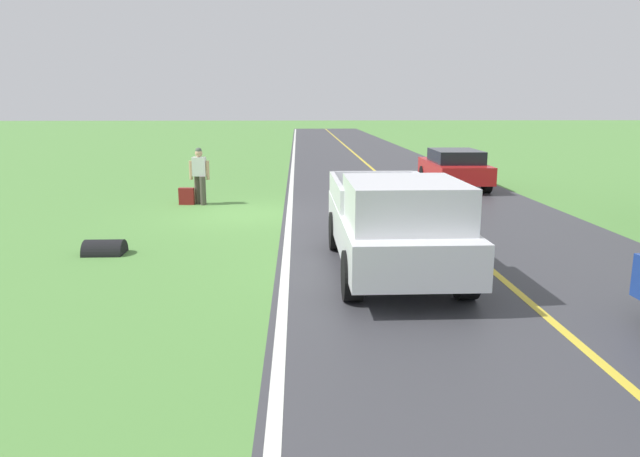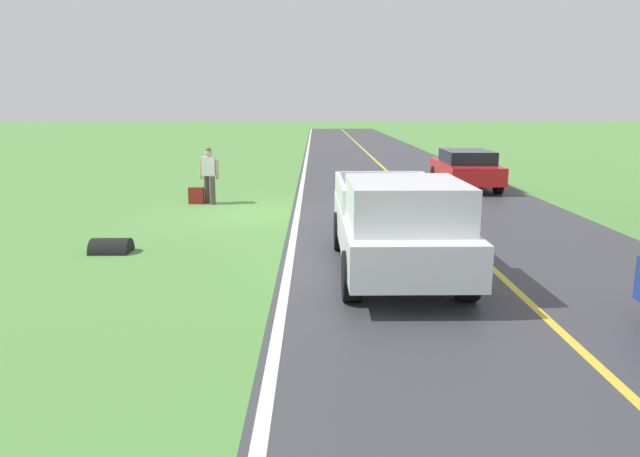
% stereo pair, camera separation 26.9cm
% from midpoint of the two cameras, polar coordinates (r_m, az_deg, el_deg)
% --- Properties ---
extents(ground_plane, '(200.00, 200.00, 0.00)m').
position_cam_midpoint_polar(ground_plane, '(16.39, -7.47, 1.36)').
color(ground_plane, '#568E42').
extents(road_surface, '(8.06, 120.00, 0.00)m').
position_cam_midpoint_polar(road_surface, '(16.68, 9.83, 1.48)').
color(road_surface, '#3D3D42').
rests_on(road_surface, ground).
extents(lane_edge_line, '(0.16, 117.60, 0.00)m').
position_cam_midpoint_polar(lane_edge_line, '(16.32, -3.51, 1.42)').
color(lane_edge_line, silver).
rests_on(lane_edge_line, ground).
extents(lane_centre_line, '(0.14, 117.60, 0.00)m').
position_cam_midpoint_polar(lane_centre_line, '(16.68, 9.83, 1.49)').
color(lane_centre_line, gold).
rests_on(lane_centre_line, ground).
extents(hitchhiker_walking, '(0.62, 0.52, 1.75)m').
position_cam_midpoint_polar(hitchhiker_walking, '(18.27, -12.17, 5.40)').
color(hitchhiker_walking, '#4C473D').
rests_on(hitchhiker_walking, ground).
extents(suitcase_carried, '(0.47, 0.22, 0.52)m').
position_cam_midpoint_polar(suitcase_carried, '(18.38, -13.41, 3.11)').
color(suitcase_carried, maroon).
rests_on(suitcase_carried, ground).
extents(pickup_truck_passing, '(2.13, 5.41, 1.82)m').
position_cam_midpoint_polar(pickup_truck_passing, '(10.44, 6.63, 0.66)').
color(pickup_truck_passing, silver).
rests_on(pickup_truck_passing, ground).
extents(sedan_near_oncoming, '(2.01, 4.44, 1.41)m').
position_cam_midpoint_polar(sedan_near_oncoming, '(22.09, 12.73, 5.90)').
color(sedan_near_oncoming, red).
rests_on(sedan_near_oncoming, ground).
extents(drainage_culvert, '(0.80, 0.60, 0.60)m').
position_cam_midpoint_polar(drainage_culvert, '(12.83, -20.98, -2.35)').
color(drainage_culvert, black).
rests_on(drainage_culvert, ground).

